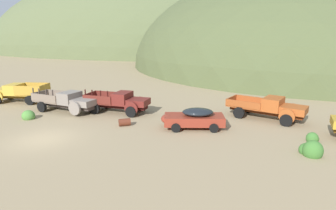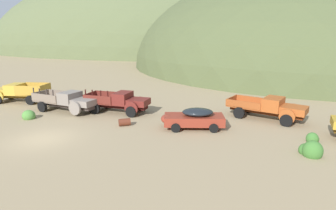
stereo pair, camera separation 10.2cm
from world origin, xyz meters
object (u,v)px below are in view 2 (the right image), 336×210
Objects in this scene: truck_oxblood at (122,102)px; oil_drum_spare at (125,122)px; truck_oxide_orange at (272,108)px; truck_primer_gray at (69,101)px; car_rust_red at (192,118)px; truck_faded_yellow at (17,92)px.

truck_oxblood is 3.92m from oil_drum_spare.
truck_oxide_orange reaches higher than oil_drum_spare.
truck_primer_gray is at bearing -152.73° from truck_oxide_orange.
truck_oxblood is 12.95m from truck_oxide_orange.
car_rust_red is (6.94, -2.64, -0.18)m from truck_oxblood.
oil_drum_spare is (14.13, -4.40, -0.73)m from truck_faded_yellow.
truck_oxide_orange is at bearing 17.68° from truck_primer_gray.
truck_primer_gray is 6.93m from oil_drum_spare.
oil_drum_spare is (-11.13, -4.75, -0.71)m from truck_oxide_orange.
truck_oxide_orange is at bearing 170.57° from truck_faded_yellow.
truck_faded_yellow is 12.41m from truck_oxblood.
car_rust_red is 5.28m from oil_drum_spare.
truck_faded_yellow is 1.20× the size of car_rust_red.
oil_drum_spare is at bearing -137.34° from truck_oxide_orange.
car_rust_red is at bearing -126.76° from truck_oxide_orange.
truck_oxide_orange is at bearing 7.92° from truck_oxblood.
truck_oxblood is 0.89× the size of truck_oxide_orange.
truck_oxide_orange is at bearing -160.55° from car_rust_red.
oil_drum_spare is (1.75, -3.43, -0.71)m from truck_oxblood.
oil_drum_spare is (-5.19, -0.79, -0.53)m from car_rust_red.
car_rust_red is (19.32, -3.61, -0.20)m from truck_faded_yellow.
truck_faded_yellow is at bearing 175.12° from truck_primer_gray.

